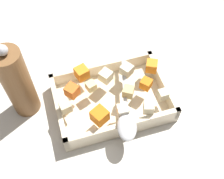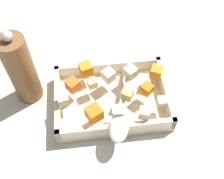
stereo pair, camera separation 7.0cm
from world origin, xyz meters
The scene contains 17 objects.
ground_plane centered at (0.00, 0.00, 0.00)m, with size 4.00×4.00×0.00m, color beige.
baking_dish centered at (-0.01, -0.02, 0.02)m, with size 0.29×0.20×0.05m.
carrot_chunk_near_spoon centered at (-0.11, 0.01, 0.07)m, with size 0.03×0.03×0.03m, color orange.
carrot_chunk_near_right centered at (0.11, 0.02, 0.07)m, with size 0.03×0.03×0.03m, color orange.
carrot_chunk_heap_top centered at (-0.06, -0.08, 0.07)m, with size 0.03×0.03×0.03m, color orange.
carrot_chunk_near_left centered at (0.07, -0.03, 0.07)m, with size 0.03×0.03×0.03m, color orange.
carrot_chunk_mid_left centered at (-0.07, 0.05, 0.07)m, with size 0.03×0.03×0.03m, color orange.
potato_chunk_back_center centered at (-0.02, 0.03, 0.07)m, with size 0.03×0.03×0.03m, color beige.
potato_chunk_corner_se centered at (-0.06, 0.01, 0.06)m, with size 0.02×0.02×0.02m, color #E0CC89.
potato_chunk_under_handle centered at (0.02, -0.04, 0.07)m, with size 0.03×0.03×0.03m, color tan.
potato_chunk_heap_side centered at (-0.13, -0.03, 0.07)m, with size 0.03×0.03×0.03m, color beige.
potato_chunk_front_center centered at (0.10, -0.07, 0.06)m, with size 0.02×0.02×0.02m, color beige.
potato_chunk_center centered at (0.06, -0.09, 0.07)m, with size 0.02×0.02×0.02m, color beige.
parsnip_chunk_rim_edge centered at (0.04, 0.03, 0.07)m, with size 0.03×0.03×0.03m, color beige.
parsnip_chunk_mid_right centered at (-0.01, -0.08, 0.07)m, with size 0.03×0.03×0.03m, color silver.
serving_spoon centered at (-0.01, -0.11, 0.06)m, with size 0.09×0.24×0.02m.
pepper_mill centered at (-0.23, 0.04, 0.10)m, with size 0.07×0.07×0.23m.
Camera 2 is at (-0.06, -0.41, 0.64)m, focal length 45.58 mm.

